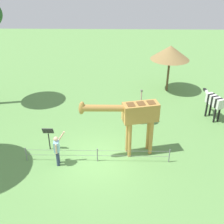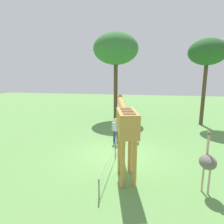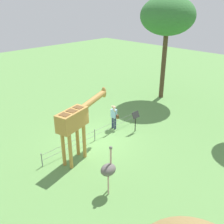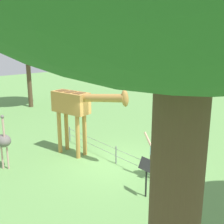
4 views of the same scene
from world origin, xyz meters
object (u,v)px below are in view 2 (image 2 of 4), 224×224
(tree_east, at_px, (207,53))
(info_sign, at_px, (136,126))
(tree_northeast, at_px, (116,49))
(ostrich, at_px, (208,162))
(visitor, at_px, (116,129))
(giraffe, at_px, (126,124))

(tree_east, relative_size, info_sign, 5.25)
(info_sign, bearing_deg, tree_northeast, 20.57)
(info_sign, bearing_deg, ostrich, -151.76)
(tree_northeast, bearing_deg, tree_east, -99.97)
(tree_east, bearing_deg, info_sign, 133.34)
(tree_east, distance_m, info_sign, 8.62)
(tree_northeast, distance_m, info_sign, 8.59)
(visitor, bearing_deg, ostrich, -138.16)
(visitor, relative_size, tree_northeast, 0.22)
(giraffe, distance_m, visitor, 3.98)
(info_sign, bearing_deg, visitor, 119.48)
(visitor, bearing_deg, info_sign, -60.52)
(ostrich, xyz_separation_m, tree_northeast, (11.24, 5.03, 5.24))
(tree_east, distance_m, tree_northeast, 7.64)
(tree_east, bearing_deg, tree_northeast, 80.03)
(visitor, xyz_separation_m, info_sign, (0.68, -1.20, 0.05))
(visitor, bearing_deg, tree_east, -48.89)
(info_sign, bearing_deg, giraffe, 176.81)
(tree_east, xyz_separation_m, info_sign, (-4.89, 5.18, -4.86))
(giraffe, relative_size, tree_east, 0.55)
(ostrich, relative_size, info_sign, 1.70)
(giraffe, bearing_deg, ostrich, -103.92)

